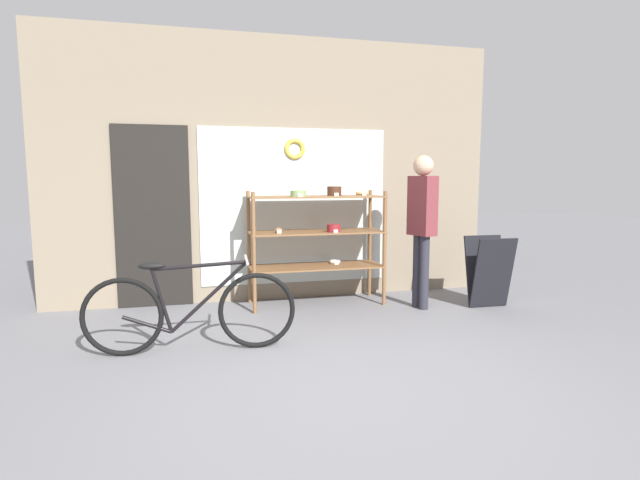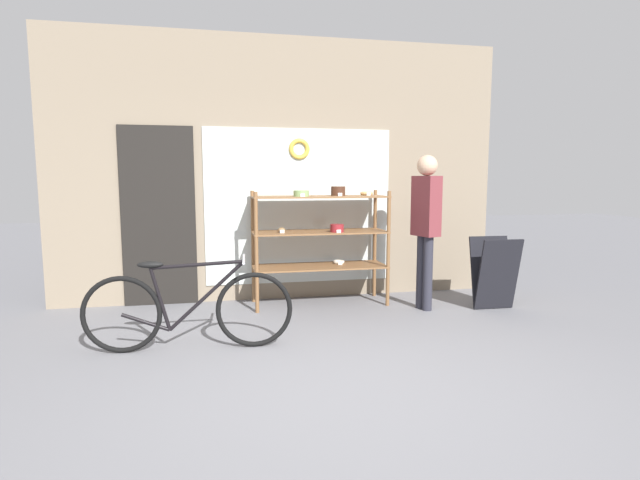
{
  "view_description": "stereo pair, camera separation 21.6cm",
  "coord_description": "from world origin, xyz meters",
  "px_view_note": "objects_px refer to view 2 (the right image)",
  "views": [
    {
      "loc": [
        -1.03,
        -3.23,
        1.5
      ],
      "look_at": [
        0.19,
        1.52,
        0.89
      ],
      "focal_mm": 28.0,
      "sensor_mm": 36.0,
      "label": 1
    },
    {
      "loc": [
        -0.81,
        -3.27,
        1.5
      ],
      "look_at": [
        0.19,
        1.52,
        0.89
      ],
      "focal_mm": 28.0,
      "sensor_mm": 36.0,
      "label": 2
    }
  ],
  "objects_px": {
    "sandwich_board": "(494,273)",
    "bicycle": "(188,309)",
    "pedestrian": "(426,219)",
    "display_case": "(321,230)"
  },
  "relations": [
    {
      "from": "sandwich_board",
      "to": "pedestrian",
      "type": "distance_m",
      "value": 1.02
    },
    {
      "from": "pedestrian",
      "to": "sandwich_board",
      "type": "bearing_deg",
      "value": 61.96
    },
    {
      "from": "bicycle",
      "to": "sandwich_board",
      "type": "bearing_deg",
      "value": 15.52
    },
    {
      "from": "display_case",
      "to": "bicycle",
      "type": "bearing_deg",
      "value": -137.38
    },
    {
      "from": "display_case",
      "to": "sandwich_board",
      "type": "relative_size",
      "value": 1.92
    },
    {
      "from": "display_case",
      "to": "bicycle",
      "type": "distance_m",
      "value": 2.06
    },
    {
      "from": "sandwich_board",
      "to": "bicycle",
      "type": "bearing_deg",
      "value": -166.11
    },
    {
      "from": "display_case",
      "to": "sandwich_board",
      "type": "bearing_deg",
      "value": -18.68
    },
    {
      "from": "bicycle",
      "to": "display_case",
      "type": "bearing_deg",
      "value": 46.21
    },
    {
      "from": "sandwich_board",
      "to": "pedestrian",
      "type": "xyz_separation_m",
      "value": [
        -0.79,
        0.15,
        0.63
      ]
    }
  ]
}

